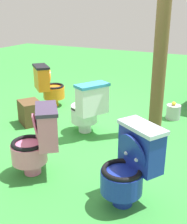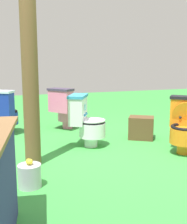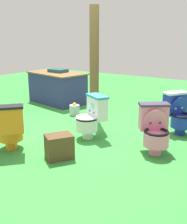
{
  "view_description": "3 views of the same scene",
  "coord_description": "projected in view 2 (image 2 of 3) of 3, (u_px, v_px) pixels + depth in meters",
  "views": [
    {
      "loc": [
        3.6,
        1.79,
        1.69
      ],
      "look_at": [
        0.64,
        0.28,
        0.45
      ],
      "focal_mm": 46.76,
      "sensor_mm": 36.0,
      "label": 1
    },
    {
      "loc": [
        -3.33,
        1.28,
        1.17
      ],
      "look_at": [
        0.46,
        -0.12,
        0.46
      ],
      "focal_mm": 45.76,
      "sensor_mm": 36.0,
      "label": 2
    },
    {
      "loc": [
        2.87,
        -3.66,
        1.71
      ],
      "look_at": [
        0.57,
        -0.24,
        0.55
      ],
      "focal_mm": 44.87,
      "sensor_mm": 36.0,
      "label": 3
    }
  ],
  "objects": [
    {
      "name": "small_crate",
      "position": [
        141.0,
        128.0,
        4.38
      ],
      "size": [
        0.44,
        0.46,
        0.34
      ],
      "primitive_type": "cube",
      "rotation": [
        0.0,
        0.0,
        4.13
      ],
      "color": "brown",
      "rests_on": "ground"
    },
    {
      "name": "wooden_post",
      "position": [
        30.0,
        68.0,
        3.11
      ],
      "size": [
        0.18,
        0.18,
        2.22
      ],
      "primitive_type": "cylinder",
      "color": "brown",
      "rests_on": "ground"
    },
    {
      "name": "toilet_orange",
      "position": [
        186.0,
        124.0,
        3.71
      ],
      "size": [
        0.63,
        0.63,
        0.73
      ],
      "rotation": [
        0.0,
        0.0,
        0.84
      ],
      "color": "orange",
      "rests_on": "ground"
    },
    {
      "name": "lemon_bucket",
      "position": [
        30.0,
        175.0,
        2.69
      ],
      "size": [
        0.22,
        0.22,
        0.28
      ],
      "color": "#B7B7BF",
      "rests_on": "ground"
    },
    {
      "name": "toilet_white",
      "position": [
        86.0,
        120.0,
        3.96
      ],
      "size": [
        0.59,
        0.62,
        0.73
      ],
      "rotation": [
        0.0,
        0.0,
        2.64
      ],
      "color": "white",
      "rests_on": "ground"
    },
    {
      "name": "toilet_pink",
      "position": [
        65.0,
        108.0,
        4.99
      ],
      "size": [
        0.62,
        0.64,
        0.73
      ],
      "rotation": [
        0.0,
        0.0,
        3.79
      ],
      "color": "pink",
      "rests_on": "ground"
    },
    {
      "name": "toilet_blue",
      "position": [
        4.0,
        111.0,
        4.66
      ],
      "size": [
        0.63,
        0.6,
        0.73
      ],
      "rotation": [
        0.0,
        0.0,
        4.17
      ],
      "color": "#192D9E",
      "rests_on": "ground"
    },
    {
      "name": "ground",
      "position": [
        97.0,
        153.0,
        3.72
      ],
      "size": [
        14.0,
        14.0,
        0.0
      ],
      "primitive_type": "plane",
      "color": "green"
    }
  ]
}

